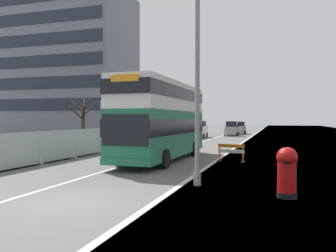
# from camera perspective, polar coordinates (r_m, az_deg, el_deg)

# --- Properties ---
(ground) EXTENTS (140.00, 280.00, 0.10)m
(ground) POSITION_cam_1_polar(r_m,az_deg,el_deg) (11.06, -12.97, -12.40)
(ground) COLOR #565451
(double_decker_bus) EXTENTS (2.89, 11.13, 4.74)m
(double_decker_bus) POSITION_cam_1_polar(r_m,az_deg,el_deg) (21.39, -0.86, 1.09)
(double_decker_bus) COLOR #1E6B47
(double_decker_bus) RESTS_ON ground
(lamppost_foreground) EXTENTS (0.29, 0.70, 8.35)m
(lamppost_foreground) POSITION_cam_1_polar(r_m,az_deg,el_deg) (13.39, 4.83, 7.15)
(lamppost_foreground) COLOR gray
(lamppost_foreground) RESTS_ON ground
(red_pillar_postbox) EXTENTS (0.67, 0.67, 1.63)m
(red_pillar_postbox) POSITION_cam_1_polar(r_m,az_deg,el_deg) (11.91, 18.90, -6.85)
(red_pillar_postbox) COLOR black
(red_pillar_postbox) RESTS_ON ground
(roadworks_barrier) EXTENTS (1.65, 0.77, 1.06)m
(roadworks_barrier) POSITION_cam_1_polar(r_m,az_deg,el_deg) (20.95, 10.30, -4.06)
(roadworks_barrier) COLOR orange
(roadworks_barrier) RESTS_ON ground
(construction_site_fence) EXTENTS (0.44, 24.00, 1.90)m
(construction_site_fence) POSITION_cam_1_polar(r_m,az_deg,el_deg) (28.01, -9.60, -2.22)
(construction_site_fence) COLOR #A8AAAD
(construction_site_fence) RESTS_ON ground
(car_oncoming_near) EXTENTS (1.93, 3.97, 2.24)m
(car_oncoming_near) POSITION_cam_1_polar(r_m,az_deg,el_deg) (40.06, 2.31, -1.00)
(car_oncoming_near) COLOR silver
(car_oncoming_near) RESTS_ON ground
(car_receding_mid) EXTENTS (1.93, 3.81, 2.30)m
(car_receding_mid) POSITION_cam_1_polar(r_m,az_deg,el_deg) (48.36, 5.12, -0.61)
(car_receding_mid) COLOR silver
(car_receding_mid) RESTS_ON ground
(car_receding_far) EXTENTS (1.90, 4.15, 2.22)m
(car_receding_far) POSITION_cam_1_polar(r_m,az_deg,el_deg) (53.83, 10.44, -0.50)
(car_receding_far) COLOR gray
(car_receding_far) RESTS_ON ground
(car_far_side) EXTENTS (2.05, 3.89, 2.13)m
(car_far_side) POSITION_cam_1_polar(r_m,az_deg,el_deg) (60.26, 11.62, -0.36)
(car_far_side) COLOR gray
(car_far_side) RESTS_ON ground
(bare_tree_far_verge_near) EXTENTS (3.11, 2.85, 4.87)m
(bare_tree_far_verge_near) POSITION_cam_1_polar(r_m,az_deg,el_deg) (38.33, -13.78, 1.23)
(bare_tree_far_verge_near) COLOR #4C3D2D
(bare_tree_far_verge_near) RESTS_ON ground
(backdrop_office_block) EXTENTS (23.03, 12.36, 22.85)m
(backdrop_office_block) POSITION_cam_1_polar(r_m,az_deg,el_deg) (61.77, -16.95, 9.35)
(backdrop_office_block) COLOR gray
(backdrop_office_block) RESTS_ON ground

